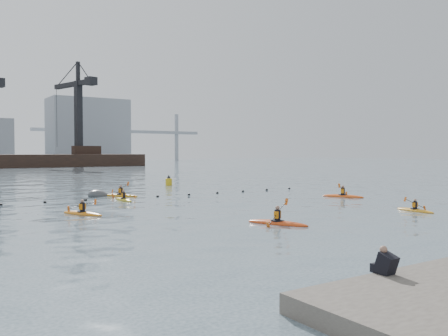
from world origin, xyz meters
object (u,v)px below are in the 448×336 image
Objects in this scene: kayaker_3 at (124,199)px; nav_buoy at (169,182)px; kayaker_1 at (415,210)px; kayaker_4 at (343,196)px; kayaker_5 at (121,195)px; kayaker_2 at (82,213)px; kayaker_0 at (277,222)px; mooring_buoy at (99,196)px.

kayaker_3 is 2.15× the size of nav_buoy.
kayaker_3 is at bearing 133.30° from kayaker_1.
kayaker_3 is 18.06m from kayaker_4.
kayaker_3 is 0.84× the size of kayaker_4.
kayaker_3 is 3.44m from kayaker_5.
kayaker_0 is at bearing -77.09° from kayaker_2.
kayaker_0 reaches higher than kayaker_5.
kayaker_2 is 8.31m from kayaker_3.
kayaker_3 is (-13.10, 16.64, 0.00)m from kayaker_1.
kayaker_5 is 13.39m from nav_buoy.
kayaker_2 is 24.83m from nav_buoy.
kayaker_0 reaches higher than kayaker_1.
kayaker_5 is (-12.08, 19.92, 0.02)m from kayaker_1.
kayaker_4 is at bearing -35.10° from mooring_buoy.
kayaker_5 is at bearing 68.87° from kayaker_0.
kayaker_4 is 18.81m from kayaker_5.
kayaker_3 is at bearing 26.50° from kayaker_2.
kayaker_5 is (1.02, 3.28, 0.02)m from kayaker_3.
kayaker_5 is at bearing 126.32° from kayaker_1.
mooring_buoy is at bearing -142.34° from nav_buoy.
kayaker_3 is 0.90× the size of kayaker_5.
kayaker_3 is at bearing -141.01° from kayaker_5.
kayaker_4 reaches higher than kayaker_5.
kayaker_3 is at bearing -83.41° from mooring_buoy.
mooring_buoy is at bearing 108.87° from kayaker_5.
kayaker_5 is (-1.22, 19.29, -0.00)m from kayaker_0.
kayaker_4 is (16.45, -7.47, 0.02)m from kayaker_3.
kayaker_1 is 1.35× the size of mooring_buoy.
kayaker_1 is at bearing -54.04° from kayaker_2.
kayaker_1 is 23.30m from kayaker_5.
kayaker_4 reaches higher than nav_buoy.
kayaker_5 is at bearing 32.67° from kayaker_2.
kayaker_0 is 29.99m from nav_buoy.
kayaker_1 is 2.15× the size of nav_buoy.
kayaker_5 is (-15.43, 10.75, -0.00)m from kayaker_4.
kayaker_0 is 1.01× the size of kayaker_4.
nav_buoy is (-2.73, 29.49, 0.32)m from kayaker_1.
kayaker_1 is 0.84× the size of kayaker_4.
kayaker_2 is at bearing 103.19° from kayaker_0.
mooring_buoy is (4.66, 10.96, -0.10)m from kayaker_2.
kayaker_0 is 1.20× the size of kayaker_1.
kayaker_2 is 1.52× the size of mooring_buoy.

